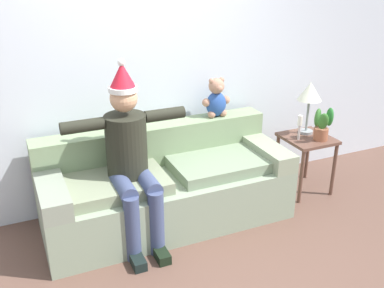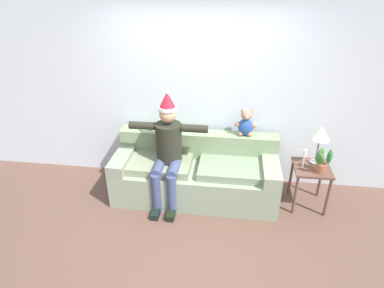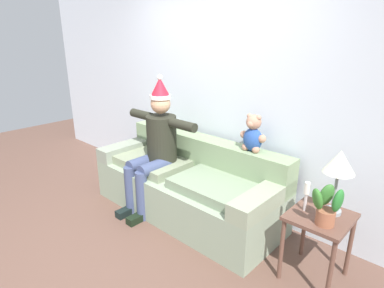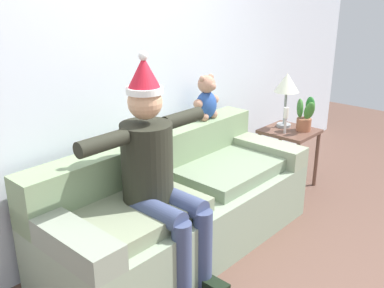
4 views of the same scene
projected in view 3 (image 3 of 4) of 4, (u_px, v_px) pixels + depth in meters
name	position (u px, v px, depth m)	size (l,w,h in m)	color
ground_plane	(113.00, 252.00, 3.04)	(10.00, 10.00, 0.00)	brown
back_wall	(219.00, 89.00, 3.67)	(7.00, 0.10, 2.70)	silver
couch	(188.00, 185.00, 3.64)	(2.20, 0.87, 0.83)	gray
person_seated	(155.00, 143.00, 3.61)	(1.02, 0.77, 1.54)	#27271D
teddy_bear	(253.00, 135.00, 3.20)	(0.29, 0.17, 0.38)	#274A95
side_table	(319.00, 227.00, 2.58)	(0.46, 0.48, 0.59)	brown
table_lamp	(339.00, 165.00, 2.45)	(0.24, 0.24, 0.53)	#8E9599
potted_plant	(326.00, 206.00, 2.38)	(0.24, 0.25, 0.33)	#9A593D
candle_tall	(307.00, 193.00, 2.57)	(0.04, 0.04, 0.25)	beige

